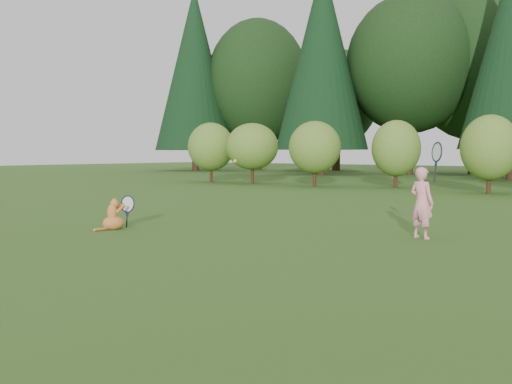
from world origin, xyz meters
The scene contains 5 objects.
ground centered at (0.00, 0.00, 0.00)m, with size 100.00×100.00×0.00m, color #2A4A14.
shrub_row centered at (0.00, 13.00, 1.40)m, with size 28.00×3.00×2.80m, color #447022, non-canonical shape.
child centered at (2.47, 2.10, 0.59)m, with size 0.64×0.43×1.67m.
cat centered at (-2.16, -0.23, 0.28)m, with size 0.48×0.75×0.75m.
tennis_ball centered at (-1.22, 1.93, 1.18)m, with size 0.07×0.07×0.07m.
Camera 1 is at (5.97, -6.40, 1.35)m, focal length 40.00 mm.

